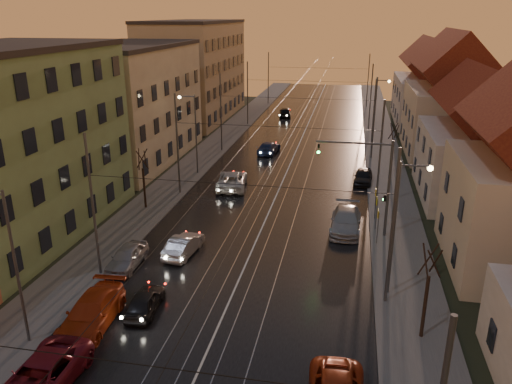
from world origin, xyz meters
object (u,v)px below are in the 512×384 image
Objects in this scene: street_lamp_1 at (401,216)px; parked_right_2 at (363,176)px; street_lamp_3 at (377,105)px; driving_car_3 at (269,148)px; street_lamp_0 at (8,253)px; driving_car_4 at (285,112)px; parked_left_1 at (41,378)px; parked_right_1 at (346,221)px; driving_car_0 at (145,301)px; driving_car_2 at (232,180)px; traffic_light_mast at (375,176)px; driving_car_1 at (184,245)px; parked_left_3 at (127,257)px; street_lamp_2 at (193,126)px; parked_left_2 at (92,313)px.

street_lamp_1 reaches higher than parked_right_2.
street_lamp_3 reaches higher than driving_car_3.
street_lamp_0 reaches higher than driving_car_4.
parked_left_1 is 0.98× the size of parked_right_1.
driving_car_0 is 16.66m from parked_right_1.
parked_left_1 is (-1.82, -27.43, -0.03)m from driving_car_2.
driving_car_2 is 1.26× the size of driving_car_4.
traffic_light_mast reaches higher than driving_car_2.
parked_right_2 is (12.01, 17.52, 0.01)m from driving_car_1.
driving_car_2 is at bearing -158.27° from parked_right_2.
street_lamp_3 is at bearing 67.52° from street_lamp_0.
driving_car_1 is 21.24m from parked_right_2.
driving_car_4 is (-1.03, 21.81, 0.06)m from driving_car_3.
driving_car_3 reaches higher than parked_left_3.
street_lamp_1 is 2.21× the size of driving_car_0.
driving_car_0 is (-13.37, -4.29, -4.27)m from street_lamp_1.
parked_left_3 is at bearing 44.23° from driving_car_1.
traffic_light_mast is 17.65m from parked_left_3.
driving_car_4 is at bearing 105.67° from traffic_light_mast.
street_lamp_3 is (0.00, 36.00, 0.00)m from street_lamp_1.
street_lamp_1 reaches higher than driving_car_1.
parked_left_1 is 1.32× the size of parked_right_2.
driving_car_0 is (4.84, -24.29, -4.27)m from street_lamp_2.
street_lamp_0 is 33.01m from parked_right_2.
street_lamp_0 is 37.84m from driving_car_3.
street_lamp_2 reaches higher than traffic_light_mast.
parked_right_1 reaches higher than driving_car_3.
street_lamp_3 is 24.07m from driving_car_2.
parked_right_2 is at bearing 66.82° from parked_left_1.
street_lamp_2 is 1.82× the size of driving_car_4.
parked_left_2 reaches higher than driving_car_2.
parked_right_1 is at bearing -96.07° from street_lamp_3.
driving_car_2 is 1.16× the size of driving_car_3.
parked_left_2 is 29.74m from parked_right_2.
driving_car_0 is 20.79m from driving_car_2.
parked_right_1 is at bearing 58.43° from parked_left_1.
driving_car_2 reaches higher than parked_right_2.
traffic_light_mast is at bearing -18.81° from parked_right_1.
driving_car_2 is at bearing 89.20° from driving_car_3.
street_lamp_0 is 5.85m from parked_left_1.
traffic_light_mast is at bearing 98.04° from driving_car_4.
driving_car_3 is 13.89m from parked_right_2.
parked_right_1 reaches higher than driving_car_1.
parked_left_1 is (2.90, -30.93, -4.15)m from street_lamp_2.
street_lamp_0 is 1.98× the size of parked_right_2.
parked_left_3 reaches higher than driving_car_0.
traffic_light_mast is (-1.11, 8.00, -0.29)m from street_lamp_1.
parked_right_1 is (15.30, 16.67, -4.10)m from street_lamp_0.
driving_car_3 is (1.39, 26.48, 0.02)m from driving_car_1.
driving_car_0 is (-12.26, -12.29, -3.98)m from traffic_light_mast.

